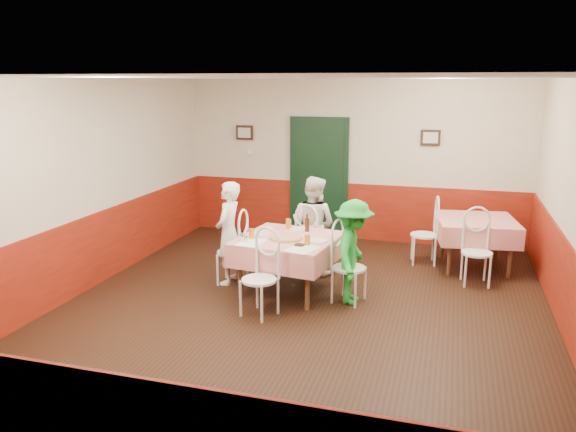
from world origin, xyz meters
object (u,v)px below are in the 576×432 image
(glass_b, at_px, (307,240))
(wallet, at_px, (299,245))
(beer_bottle, at_px, (307,224))
(diner_left, at_px, (229,233))
(diner_right, at_px, (353,252))
(diner_far, at_px, (313,225))
(second_table, at_px, (475,244))
(chair_second_a, at_px, (424,235))
(glass_a, at_px, (252,234))
(chair_left, at_px, (232,252))
(main_table, at_px, (288,265))
(pizza, at_px, (286,238))
(chair_far, at_px, (312,243))
(chair_second_b, at_px, (477,253))
(chair_right, at_px, (349,268))
(chair_near, at_px, (259,280))
(glass_c, at_px, (288,224))

(glass_b, height_order, wallet, glass_b)
(beer_bottle, height_order, diner_left, diner_left)
(diner_right, bearing_deg, diner_far, 35.53)
(second_table, xyz_separation_m, chair_second_a, (-0.75, 0.00, 0.08))
(second_table, relative_size, glass_a, 8.60)
(chair_left, bearing_deg, wallet, 66.92)
(glass_b, height_order, diner_right, diner_right)
(main_table, height_order, pizza, pizza)
(chair_far, distance_m, chair_second_b, 2.32)
(chair_left, distance_m, chair_second_b, 3.39)
(chair_right, xyz_separation_m, chair_far, (-0.73, 0.95, 0.00))
(chair_far, bearing_deg, chair_second_a, -136.89)
(chair_second_a, xyz_separation_m, glass_a, (-2.11, -1.96, 0.38))
(wallet, xyz_separation_m, diner_far, (-0.13, 1.22, -0.05))
(chair_left, distance_m, chair_second_a, 3.01)
(chair_far, bearing_deg, chair_left, 49.61)
(chair_left, relative_size, chair_near, 1.00)
(pizza, bearing_deg, chair_left, 167.96)
(chair_right, bearing_deg, chair_left, 95.55)
(main_table, bearing_deg, glass_c, 105.67)
(chair_left, xyz_separation_m, chair_right, (1.69, -0.22, 0.00))
(main_table, bearing_deg, chair_second_a, 46.75)
(glass_b, distance_m, beer_bottle, 0.66)
(glass_b, bearing_deg, second_table, 44.42)
(chair_far, height_order, pizza, chair_far)
(chair_second_b, relative_size, glass_b, 6.70)
(chair_second_b, xyz_separation_m, diner_right, (-1.53, -1.15, 0.22))
(main_table, height_order, chair_left, chair_left)
(chair_near, xyz_separation_m, glass_a, (-0.33, 0.66, 0.38))
(pizza, xyz_separation_m, beer_bottle, (0.17, 0.44, 0.09))
(pizza, height_order, diner_right, diner_right)
(pizza, bearing_deg, chair_second_a, 47.69)
(glass_b, bearing_deg, chair_near, -127.88)
(main_table, xyz_separation_m, chair_left, (-0.84, 0.11, 0.08))
(pizza, relative_size, glass_c, 3.09)
(diner_left, bearing_deg, chair_near, 38.48)
(chair_second_a, bearing_deg, glass_a, -55.23)
(pizza, distance_m, diner_right, 0.91)
(pizza, relative_size, diner_far, 0.30)
(chair_right, xyz_separation_m, diner_left, (-1.73, 0.23, 0.27))
(chair_far, xyz_separation_m, chair_second_a, (1.56, 0.93, 0.00))
(chair_near, xyz_separation_m, chair_second_b, (2.53, 1.87, 0.00))
(chair_far, xyz_separation_m, diner_left, (-1.00, -0.72, 0.27))
(chair_near, height_order, diner_far, diner_far)
(glass_b, bearing_deg, chair_left, 161.96)
(chair_right, height_order, chair_far, same)
(glass_c, height_order, diner_far, diner_far)
(diner_left, bearing_deg, chair_left, 81.85)
(chair_right, xyz_separation_m, pizza, (-0.85, 0.05, 0.32))
(main_table, bearing_deg, diner_far, 82.41)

